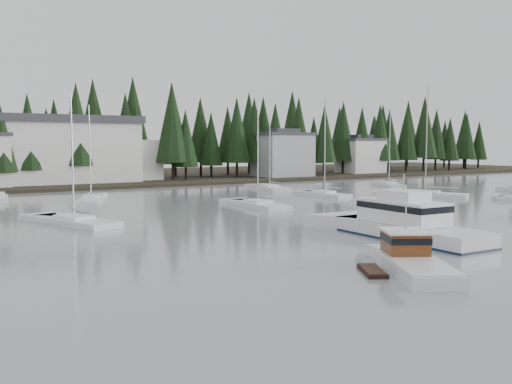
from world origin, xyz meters
TOP-DOWN VIEW (x-y plane):
  - far_shore_land at (0.00, 97.00)m, footprint 240.00×54.00m
  - conifer_treeline at (0.00, 86.00)m, footprint 200.00×22.00m
  - house_east_a at (36.00, 78.00)m, footprint 10.60×8.48m
  - house_east_b at (58.00, 80.00)m, footprint 9.54×7.42m
  - harbor_inn at (-2.96, 82.34)m, footprint 29.50×11.50m
  - lobster_boat_brown at (-3.88, 7.77)m, footprint 6.34×8.34m
  - cabin_cruiser_center at (4.00, 15.43)m, footprint 4.19×12.69m
  - sailboat_1 at (5.72, 38.69)m, footprint 3.30×9.48m
  - sailboat_4 at (19.68, 44.58)m, footprint 2.92×8.14m
  - sailboat_5 at (-8.22, 53.76)m, footprint 6.28×10.92m
  - sailboat_6 at (-14.77, 35.73)m, footprint 5.88×10.29m
  - sailboat_7 at (30.94, 37.66)m, footprint 7.73×10.59m
  - sailboat_9 at (39.17, 52.45)m, footprint 5.65×8.47m
  - sailboat_10 at (19.53, 57.41)m, footprint 4.52×9.72m
  - runabout_1 at (14.55, 31.48)m, footprint 3.84×6.63m

SIDE VIEW (x-z plane):
  - far_shore_land at x=0.00m, z-range -0.50..0.50m
  - conifer_treeline at x=0.00m, z-range -10.00..10.00m
  - sailboat_6 at x=-14.77m, z-range -5.75..5.85m
  - sailboat_1 at x=5.72m, z-range -5.93..6.05m
  - sailboat_10 at x=19.53m, z-range -5.91..6.02m
  - sailboat_5 at x=-8.22m, z-range -5.91..6.02m
  - sailboat_7 at x=30.94m, z-range -7.31..7.46m
  - sailboat_9 at x=39.17m, z-range -6.24..6.39m
  - sailboat_4 at x=19.68m, z-range -6.61..6.79m
  - runabout_1 at x=14.55m, z-range -0.58..0.84m
  - lobster_boat_brown at x=-3.88m, z-range -1.54..2.45m
  - cabin_cruiser_center at x=4.00m, z-range -1.89..3.52m
  - house_east_b at x=58.00m, z-range 0.28..8.53m
  - house_east_a at x=36.00m, z-range 0.28..9.53m
  - harbor_inn at x=-2.96m, z-range 0.33..11.23m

